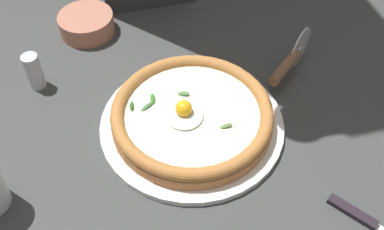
{
  "coord_description": "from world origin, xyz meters",
  "views": [
    {
      "loc": [
        -0.56,
        -0.01,
        0.65
      ],
      "look_at": [
        -0.03,
        0.04,
        0.03
      ],
      "focal_mm": 42.52,
      "sensor_mm": 36.0,
      "label": 1
    }
  ],
  "objects_px": {
    "pizza": "(192,115)",
    "pizza_cutter": "(290,60)",
    "table_knife": "(377,228)",
    "side_bowl": "(87,24)",
    "pepper_shaker": "(34,71)"
  },
  "relations": [
    {
      "from": "pizza_cutter",
      "to": "table_knife",
      "type": "distance_m",
      "value": 0.35
    },
    {
      "from": "side_bowl",
      "to": "pepper_shaker",
      "type": "distance_m",
      "value": 0.18
    },
    {
      "from": "pepper_shaker",
      "to": "pizza_cutter",
      "type": "bearing_deg",
      "value": -81.72
    },
    {
      "from": "pizza",
      "to": "pizza_cutter",
      "type": "height_order",
      "value": "pizza_cutter"
    },
    {
      "from": "pizza",
      "to": "pepper_shaker",
      "type": "bearing_deg",
      "value": 76.01
    },
    {
      "from": "side_bowl",
      "to": "pepper_shaker",
      "type": "bearing_deg",
      "value": 161.79
    },
    {
      "from": "pizza",
      "to": "pizza_cutter",
      "type": "distance_m",
      "value": 0.23
    },
    {
      "from": "pizza_cutter",
      "to": "pepper_shaker",
      "type": "distance_m",
      "value": 0.5
    },
    {
      "from": "pizza_cutter",
      "to": "pepper_shaker",
      "type": "height_order",
      "value": "pizza_cutter"
    },
    {
      "from": "pizza",
      "to": "table_knife",
      "type": "bearing_deg",
      "value": -120.33
    },
    {
      "from": "pepper_shaker",
      "to": "table_knife",
      "type": "bearing_deg",
      "value": -112.51
    },
    {
      "from": "side_bowl",
      "to": "table_knife",
      "type": "bearing_deg",
      "value": -127.53
    },
    {
      "from": "pizza",
      "to": "pizza_cutter",
      "type": "bearing_deg",
      "value": -50.11
    },
    {
      "from": "table_knife",
      "to": "pepper_shaker",
      "type": "distance_m",
      "value": 0.67
    },
    {
      "from": "pizza",
      "to": "pizza_cutter",
      "type": "xyz_separation_m",
      "value": [
        0.15,
        -0.18,
        0.01
      ]
    }
  ]
}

